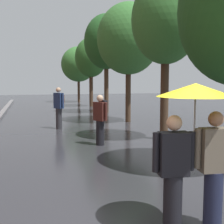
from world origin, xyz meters
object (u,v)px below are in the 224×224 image
couple_under_umbrella (195,136)px  street_tree_5 (78,64)px  street_tree_1 (166,21)px  pedestrian_walking_midground (100,118)px  street_tree_4 (91,58)px  pedestrian_walking_far (59,107)px  street_tree_3 (106,42)px  street_tree_2 (128,39)px

couple_under_umbrella → street_tree_5: bearing=84.7°
street_tree_1 → pedestrian_walking_midground: size_ratio=3.47×
street_tree_4 → pedestrian_walking_far: 11.16m
pedestrian_walking_midground → street_tree_3: bearing=74.7°
pedestrian_walking_midground → pedestrian_walking_far: 3.71m
street_tree_2 → street_tree_3: bearing=90.1°
street_tree_5 → pedestrian_walking_midground: size_ratio=3.15×
street_tree_3 → couple_under_umbrella: (-2.51, -14.88, -3.05)m
street_tree_2 → street_tree_3: (-0.01, 4.34, 0.36)m
street_tree_1 → pedestrian_walking_far: size_ratio=3.17×
couple_under_umbrella → pedestrian_walking_midground: (-0.01, 5.69, -0.47)m
couple_under_umbrella → street_tree_3: bearing=80.4°
street_tree_2 → street_tree_5: size_ratio=1.14×
street_tree_1 → street_tree_5: (-0.11, 18.10, -0.59)m
street_tree_2 → street_tree_5: street_tree_2 is taller
street_tree_3 → pedestrian_walking_midground: (-2.51, -9.19, -3.52)m
street_tree_2 → street_tree_3: size_ratio=0.94×
street_tree_2 → pedestrian_walking_far: bearing=-159.9°
street_tree_2 → street_tree_4: (-0.05, 8.97, -0.29)m
street_tree_1 → street_tree_2: 4.55m
street_tree_4 → couple_under_umbrella: street_tree_4 is taller
pedestrian_walking_midground → street_tree_1: bearing=7.5°
street_tree_1 → street_tree_3: bearing=88.9°
street_tree_5 → pedestrian_walking_midground: street_tree_5 is taller
street_tree_3 → street_tree_4: 4.68m
street_tree_5 → couple_under_umbrella: 24.29m
street_tree_1 → street_tree_2: street_tree_2 is taller
street_tree_2 → pedestrian_walking_far: (-3.48, -1.27, -3.09)m
street_tree_4 → street_tree_5: 4.60m
street_tree_5 → pedestrian_walking_far: size_ratio=2.88×
street_tree_1 → pedestrian_walking_far: 5.59m
street_tree_1 → street_tree_3: 8.89m
street_tree_3 → street_tree_4: size_ratio=1.16×
street_tree_1 → pedestrian_walking_midground: street_tree_1 is taller
street_tree_2 → street_tree_1: bearing=-92.3°
street_tree_1 → street_tree_4: size_ratio=1.06×
street_tree_5 → pedestrian_walking_midground: bearing=-96.9°
street_tree_2 → street_tree_5: bearing=91.2°
street_tree_1 → street_tree_5: 18.11m
street_tree_3 → street_tree_5: bearing=91.8°
street_tree_5 → pedestrian_walking_midground: 18.72m
street_tree_1 → pedestrian_walking_far: (-3.30, 3.27, -3.11)m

